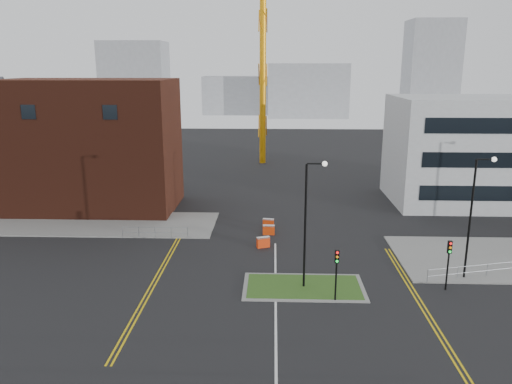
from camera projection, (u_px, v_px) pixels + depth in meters
ground at (276, 349)px, 27.87m from camera, size 200.00×200.00×0.00m
pavement_left at (75, 223)px, 49.85m from camera, size 28.00×8.00×0.12m
island_kerb at (304, 287)px, 35.54m from camera, size 8.60×4.60×0.08m
grass_island at (304, 287)px, 35.53m from camera, size 8.00×4.00×0.12m
brick_building at (64, 146)px, 54.09m from camera, size 24.20×10.07×14.24m
office_block at (505, 151)px, 56.47m from camera, size 25.00×12.20×12.00m
streetlamp_island at (309, 215)px, 34.21m from camera, size 1.46×0.36×9.18m
streetlamp_right_near at (474, 209)px, 35.73m from camera, size 1.46×0.36×9.18m
traffic_light_island at (337, 265)px, 32.89m from camera, size 0.28×0.33×3.65m
traffic_light_right at (449, 256)px, 34.55m from camera, size 0.28×0.33×3.65m
railing_left at (155, 231)px, 45.50m from camera, size 6.05×0.05×1.10m
centre_line at (276, 330)px, 29.80m from camera, size 0.15×30.00×0.01m
yellow_left_a at (157, 274)px, 37.86m from camera, size 0.12×24.00×0.01m
yellow_left_b at (161, 274)px, 37.85m from camera, size 0.12×24.00×0.01m
yellow_right_a at (418, 302)px, 33.35m from camera, size 0.12×20.00×0.01m
yellow_right_b at (422, 302)px, 33.34m from camera, size 0.12×20.00×0.01m
skyline_a at (135, 81)px, 142.76m from camera, size 18.00×12.00×22.00m
skyline_b at (308, 91)px, 151.47m from camera, size 24.00×12.00×16.00m
skyline_c at (431, 70)px, 143.96m from camera, size 14.00×12.00×28.00m
skyline_d at (250, 95)px, 162.27m from camera, size 30.00×12.00×12.00m
barrier_left at (263, 242)px, 43.27m from camera, size 1.19×0.77×0.95m
barrier_mid at (268, 223)px, 48.60m from camera, size 1.11×0.52×0.89m
barrier_right at (269, 229)px, 46.57m from camera, size 1.11×0.39×0.93m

